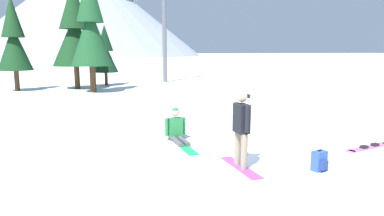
# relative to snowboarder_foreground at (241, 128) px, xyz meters

# --- Properties ---
(ground_plane) EXTENTS (800.00, 800.00, 0.00)m
(ground_plane) POSITION_rel_snowboarder_foreground_xyz_m (0.46, 0.60, -0.91)
(ground_plane) COLOR white
(snowboarder_foreground) EXTENTS (0.33, 1.58, 1.73)m
(snowboarder_foreground) POSITION_rel_snowboarder_foreground_xyz_m (0.00, 0.00, 0.00)
(snowboarder_foreground) COLOR #993FD8
(snowboarder_foreground) RESTS_ON ground_plane
(snowboarder_midground) EXTENTS (0.63, 1.81, 0.97)m
(snowboarder_midground) POSITION_rel_snowboarder_foreground_xyz_m (-0.76, 2.65, -0.58)
(snowboarder_midground) COLOR #4C4C51
(snowboarder_midground) RESTS_ON ground_plane
(loose_snowboard_near_left) EXTENTS (1.84, 0.61, 0.09)m
(loose_snowboard_near_left) POSITION_rel_snowboarder_foreground_xyz_m (4.04, 0.43, -0.89)
(loose_snowboard_near_left) COLOR pink
(loose_snowboard_near_left) RESTS_ON ground_plane
(backpack_blue) EXTENTS (0.36, 0.32, 0.47)m
(backpack_blue) POSITION_rel_snowboarder_foreground_xyz_m (1.56, -0.69, -0.70)
(backpack_blue) COLOR #2D4C9E
(backpack_blue) RESTS_ON ground_plane
(pine_tree_tall) EXTENTS (2.52, 2.52, 7.63)m
(pine_tree_tall) POSITION_rel_snowboarder_foreground_xyz_m (-2.73, 15.87, 3.24)
(pine_tree_tall) COLOR #472D19
(pine_tree_tall) RESTS_ON ground_plane
(pine_tree_leaning) EXTENTS (1.89, 1.89, 4.57)m
(pine_tree_leaning) POSITION_rel_snowboarder_foreground_xyz_m (-1.65, 20.29, 1.58)
(pine_tree_leaning) COLOR #472D19
(pine_tree_leaning) RESTS_ON ground_plane
(pine_tree_twin) EXTENTS (3.09, 3.09, 7.18)m
(pine_tree_twin) POSITION_rel_snowboarder_foreground_xyz_m (-3.73, 18.49, 3.01)
(pine_tree_twin) COLOR #472D19
(pine_tree_twin) RESTS_ON ground_plane
(pine_tree_young) EXTENTS (2.16, 2.16, 6.12)m
(pine_tree_young) POSITION_rel_snowboarder_foreground_xyz_m (-7.51, 18.32, 2.42)
(pine_tree_young) COLOR #472D19
(pine_tree_young) RESTS_ON ground_plane
(ski_lift_tower) EXTENTS (3.46, 0.36, 12.01)m
(ski_lift_tower) POSITION_rel_snowboarder_foreground_xyz_m (3.34, 21.98, 5.87)
(ski_lift_tower) COLOR #595B60
(ski_lift_tower) RESTS_ON ground_plane
(peak_east_ridge) EXTENTS (124.91, 124.91, 49.96)m
(peak_east_ridge) POSITION_rel_snowboarder_foreground_xyz_m (-1.49, 191.53, 25.19)
(peak_east_ridge) COLOR #8C93A3
(peak_east_ridge) RESTS_ON ground_plane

